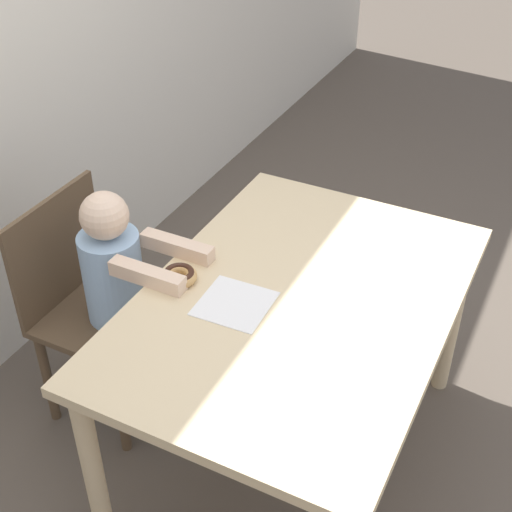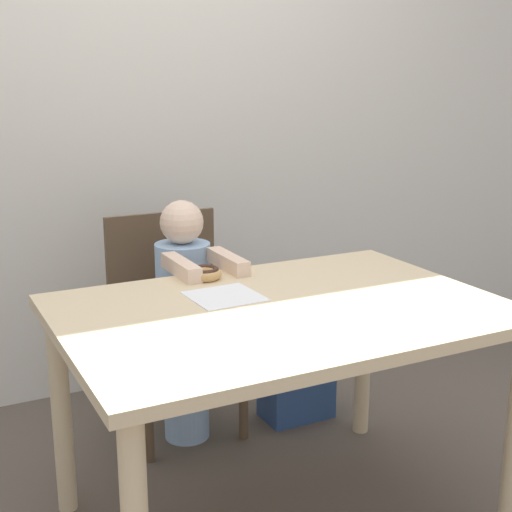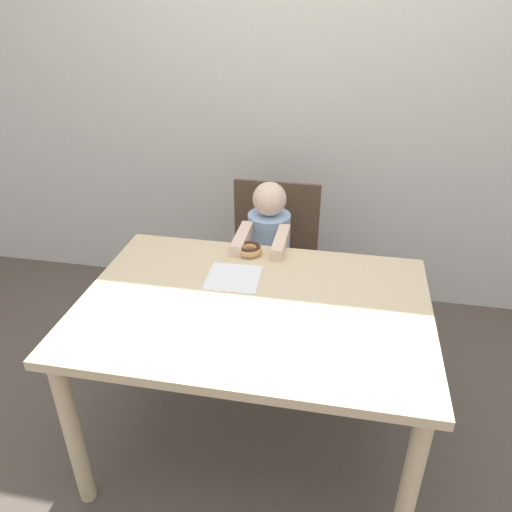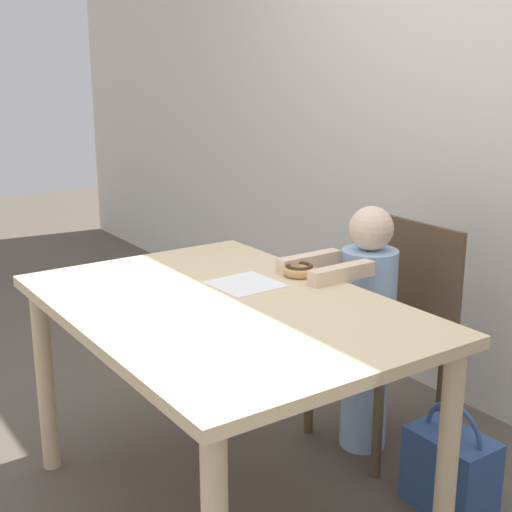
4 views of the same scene
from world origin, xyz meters
The scene contains 8 objects.
ground_plane centered at (0.00, 0.00, 0.00)m, with size 12.00×12.00×0.00m, color brown.
wall_back centered at (0.00, 1.26, 1.25)m, with size 8.00×0.05×2.50m.
dining_table centered at (0.00, 0.00, 0.62)m, with size 1.26×0.88×0.71m.
chair centered at (-0.05, 0.76, 0.45)m, with size 0.44×0.38×0.84m.
child_figure centered at (-0.05, 0.64, 0.48)m, with size 0.22×0.43×0.92m.
donut centered at (-0.09, 0.36, 0.73)m, with size 0.11×0.11×0.04m.
napkin centered at (-0.11, 0.15, 0.71)m, with size 0.21×0.21×0.00m.
handbag centered at (0.41, 0.60, 0.14)m, with size 0.27×0.17×0.37m.
Camera 4 is at (1.72, -1.06, 1.41)m, focal length 50.00 mm.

